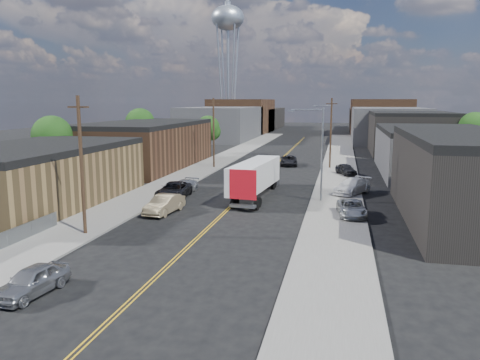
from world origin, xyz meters
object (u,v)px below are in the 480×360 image
at_px(water_tower, 228,23).
at_px(car_left_a, 32,281).
at_px(semi_truck, 257,176).
at_px(car_left_c, 174,191).
at_px(car_left_d, 183,187).
at_px(car_right_lot_b, 352,186).
at_px(car_left_b, 164,204).
at_px(car_right_lot_c, 346,169).
at_px(car_ahead_truck, 289,161).
at_px(car_right_lot_a, 352,208).

distance_m(water_tower, car_left_a, 115.41).
relative_size(water_tower, car_left_a, 8.62).
relative_size(water_tower, semi_truck, 2.55).
relative_size(semi_truck, car_left_c, 2.48).
relative_size(semi_truck, car_left_d, 3.12).
height_order(semi_truck, car_right_lot_b, semi_truck).
bearing_deg(semi_truck, car_left_b, -120.15).
xyz_separation_m(water_tower, car_left_d, (15.60, -83.62, -29.98)).
xyz_separation_m(car_right_lot_c, car_ahead_truck, (-8.34, 8.12, -0.12)).
relative_size(car_left_c, car_left_d, 1.26).
distance_m(car_left_b, car_ahead_truck, 33.30).
xyz_separation_m(car_left_d, car_right_lot_a, (17.20, -6.97, 0.14)).
bearing_deg(car_ahead_truck, car_left_a, -104.77).
xyz_separation_m(semi_truck, car_left_d, (-7.90, -0.11, -1.45)).
relative_size(semi_truck, car_left_b, 2.95).
bearing_deg(semi_truck, car_ahead_truck, 94.04).
height_order(semi_truck, car_left_a, semi_truck).
distance_m(car_right_lot_c, car_ahead_truck, 11.65).
bearing_deg(water_tower, car_right_lot_c, -64.55).
bearing_deg(car_right_lot_c, car_left_b, -144.59).
distance_m(car_left_c, car_right_lot_b, 18.31).
bearing_deg(car_right_lot_b, car_ahead_truck, 141.99).
height_order(water_tower, car_left_a, water_tower).
height_order(semi_truck, car_ahead_truck, semi_truck).
relative_size(car_left_d, car_right_lot_a, 0.98).
relative_size(car_right_lot_a, car_right_lot_c, 1.15).
height_order(car_left_a, car_right_lot_c, car_right_lot_c).
bearing_deg(semi_truck, car_left_d, -173.69).
height_order(semi_truck, car_left_c, semi_truck).
bearing_deg(car_left_d, semi_truck, 7.37).
height_order(water_tower, car_right_lot_b, water_tower).
height_order(car_left_a, car_right_lot_a, car_right_lot_a).
relative_size(car_left_d, car_right_lot_b, 0.87).
height_order(semi_truck, car_right_lot_a, semi_truck).
bearing_deg(car_left_a, car_right_lot_a, 57.95).
bearing_deg(car_left_a, car_ahead_truck, 88.89).
height_order(car_left_b, car_right_lot_b, car_right_lot_b).
height_order(water_tower, car_left_d, water_tower).
xyz_separation_m(semi_truck, car_ahead_truck, (0.59, 23.47, -1.39)).
height_order(car_left_a, car_right_lot_b, car_right_lot_b).
bearing_deg(car_right_lot_c, car_left_c, -154.83).
xyz_separation_m(car_left_b, car_right_lot_c, (15.43, 24.41, 0.05)).
bearing_deg(semi_truck, car_right_lot_c, 65.27).
bearing_deg(water_tower, semi_truck, -74.28).
xyz_separation_m(car_left_d, car_right_lot_c, (16.83, 15.46, 0.18)).
relative_size(car_right_lot_b, car_right_lot_c, 1.29).
bearing_deg(car_left_d, car_left_a, -80.76).
xyz_separation_m(water_tower, car_left_c, (15.60, -86.51, -29.84)).
height_order(car_left_b, car_ahead_truck, car_left_b).
bearing_deg(car_right_lot_b, car_left_d, -142.04).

